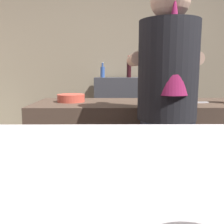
{
  "coord_description": "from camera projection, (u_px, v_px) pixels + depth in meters",
  "views": [
    {
      "loc": [
        -0.13,
        -1.27,
        1.16
      ],
      "look_at": [
        -0.13,
        -0.75,
        1.07
      ],
      "focal_mm": 40.6,
      "sensor_mm": 36.0,
      "label": 1
    }
  ],
  "objects": [
    {
      "name": "wall_back",
      "position": [
        120.0,
        56.0,
        3.39
      ],
      "size": [
        5.2,
        0.1,
        2.7
      ],
      "primitive_type": "cube",
      "color": "gray",
      "rests_on": "ground"
    },
    {
      "name": "bottle_hot_sauce",
      "position": [
        129.0,
        69.0,
        3.14
      ],
      "size": [
        0.06,
        0.06,
        0.27
      ],
      "color": "black",
      "rests_on": "back_shelf"
    },
    {
      "name": "prep_counter",
      "position": [
        171.0,
        160.0,
        2.0
      ],
      "size": [
        2.1,
        0.6,
        0.92
      ],
      "primitive_type": "cube",
      "color": "#48382C",
      "rests_on": "ground"
    },
    {
      "name": "bartender",
      "position": [
        167.0,
        106.0,
        1.47
      ],
      "size": [
        0.42,
        0.51,
        1.65
      ],
      "rotation": [
        0.0,
        0.0,
        1.59
      ],
      "color": "#2C3040",
      "rests_on": "ground"
    },
    {
      "name": "bottle_soy",
      "position": [
        103.0,
        72.0,
        3.13
      ],
      "size": [
        0.05,
        0.05,
        0.19
      ],
      "color": "#33559C",
      "rests_on": "back_shelf"
    },
    {
      "name": "back_shelf",
      "position": [
        125.0,
        119.0,
        3.25
      ],
      "size": [
        0.77,
        0.36,
        1.07
      ],
      "primitive_type": "cube",
      "color": "#393B40",
      "rests_on": "ground"
    },
    {
      "name": "mixing_bowl",
      "position": [
        71.0,
        98.0,
        1.94
      ],
      "size": [
        0.21,
        0.21,
        0.06
      ],
      "primitive_type": "cylinder",
      "color": "#C24938",
      "rests_on": "prep_counter"
    },
    {
      "name": "chefs_knife",
      "position": [
        192.0,
        102.0,
        1.87
      ],
      "size": [
        0.24,
        0.06,
        0.01
      ],
      "primitive_type": "cube",
      "rotation": [
        0.0,
        0.0,
        0.11
      ],
      "color": "silver",
      "rests_on": "prep_counter"
    },
    {
      "name": "bottle_vinegar",
      "position": [
        149.0,
        72.0,
        3.22
      ],
      "size": [
        0.05,
        0.05,
        0.17
      ],
      "color": "red",
      "rests_on": "back_shelf"
    }
  ]
}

